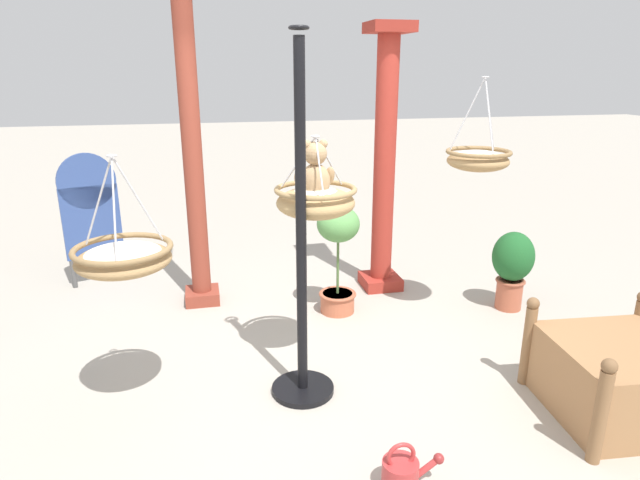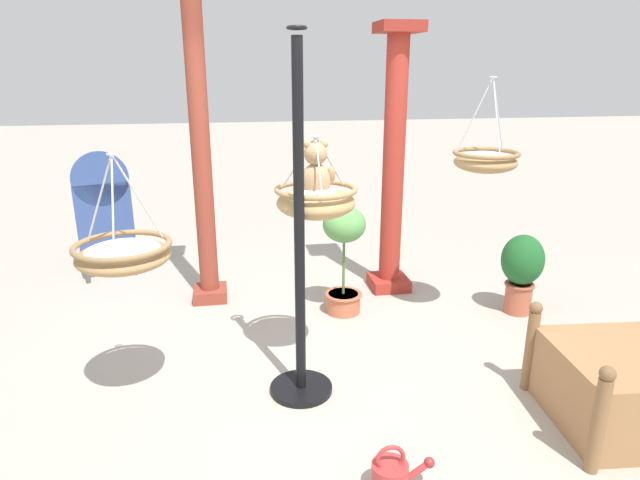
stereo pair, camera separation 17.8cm
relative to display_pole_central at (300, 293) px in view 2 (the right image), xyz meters
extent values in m
plane|color=#A8A093|center=(0.19, 0.19, -0.75)|extent=(40.00, 40.00, 0.00)
cylinder|color=black|center=(0.00, 0.00, 0.43)|extent=(0.07, 0.07, 2.38)
cylinder|color=black|center=(0.00, 0.00, -0.73)|extent=(0.44, 0.44, 0.04)
torus|color=black|center=(0.00, 0.00, 1.66)|extent=(0.12, 0.12, 0.02)
ellipsoid|color=tan|center=(0.15, 0.25, 0.56)|extent=(0.54, 0.54, 0.21)
torus|color=#97794E|center=(0.15, 0.25, 0.65)|extent=(0.57, 0.57, 0.04)
ellipsoid|color=silver|center=(0.15, 0.25, 0.58)|extent=(0.48, 0.48, 0.17)
cylinder|color=#B7B7BC|center=(0.26, 0.31, 0.83)|extent=(0.23, 0.14, 0.37)
cylinder|color=#B7B7BC|center=(0.04, 0.31, 0.83)|extent=(0.23, 0.14, 0.37)
cylinder|color=#B7B7BC|center=(0.15, 0.13, 0.83)|extent=(0.01, 0.26, 0.37)
torus|color=#B7B7BC|center=(0.15, 0.25, 1.01)|extent=(0.06, 0.06, 0.01)
ellipsoid|color=tan|center=(0.15, 0.26, 0.71)|extent=(0.20, 0.17, 0.24)
sphere|color=tan|center=(0.15, 0.26, 0.89)|extent=(0.20, 0.20, 0.16)
ellipsoid|color=tan|center=(0.15, 0.32, 0.88)|extent=(0.09, 0.08, 0.05)
sphere|color=black|center=(0.15, 0.34, 0.88)|extent=(0.02, 0.02, 0.02)
sphere|color=tan|center=(0.09, 0.26, 0.96)|extent=(0.06, 0.06, 0.06)
sphere|color=tan|center=(0.21, 0.26, 0.96)|extent=(0.06, 0.06, 0.06)
ellipsoid|color=tan|center=(0.04, 0.29, 0.74)|extent=(0.07, 0.12, 0.15)
ellipsoid|color=tan|center=(0.26, 0.29, 0.74)|extent=(0.07, 0.12, 0.15)
ellipsoid|color=tan|center=(0.09, 0.35, 0.62)|extent=(0.07, 0.14, 0.07)
ellipsoid|color=tan|center=(0.21, 0.35, 0.62)|extent=(0.07, 0.14, 0.07)
ellipsoid|color=#A37F51|center=(-1.10, 0.00, 0.33)|extent=(0.57, 0.57, 0.16)
torus|color=olive|center=(-1.10, 0.00, 0.40)|extent=(0.60, 0.60, 0.04)
ellipsoid|color=silver|center=(-1.10, 0.00, 0.35)|extent=(0.50, 0.50, 0.13)
cylinder|color=#B7B7BC|center=(-0.98, 0.06, 0.68)|extent=(0.24, 0.15, 0.57)
cylinder|color=#B7B7BC|center=(-1.21, 0.06, 0.68)|extent=(0.24, 0.15, 0.57)
cylinder|color=#B7B7BC|center=(-1.10, -0.13, 0.68)|extent=(0.01, 0.27, 0.57)
torus|color=#B7B7BC|center=(-1.10, 0.00, 0.96)|extent=(0.06, 0.06, 0.01)
ellipsoid|color=#A37F51|center=(1.65, 0.80, 0.70)|extent=(0.51, 0.51, 0.17)
torus|color=olive|center=(1.65, 0.80, 0.78)|extent=(0.54, 0.54, 0.04)
ellipsoid|color=silver|center=(1.65, 0.80, 0.72)|extent=(0.45, 0.45, 0.14)
cylinder|color=#B7B7BC|center=(1.75, 0.86, 1.08)|extent=(0.22, 0.13, 0.60)
cylinder|color=#B7B7BC|center=(1.54, 0.86, 1.08)|extent=(0.22, 0.13, 0.60)
cylinder|color=#B7B7BC|center=(1.65, 0.68, 1.08)|extent=(0.01, 0.25, 0.60)
torus|color=#B7B7BC|center=(1.65, 0.80, 1.37)|extent=(0.06, 0.06, 0.01)
cylinder|color=#9E2D23|center=(1.16, 1.73, 0.50)|extent=(0.21, 0.21, 2.50)
cube|color=#9E2D23|center=(1.16, 1.73, -0.69)|extent=(0.38, 0.38, 0.12)
cube|color=#9E2D23|center=(1.16, 1.73, 1.79)|extent=(0.40, 0.40, 0.10)
cylinder|color=brown|center=(-0.67, 1.74, 0.74)|extent=(0.18, 0.18, 2.99)
cube|color=brown|center=(-0.67, 1.74, -0.69)|extent=(0.32, 0.32, 0.12)
cube|color=#9E7047|center=(1.98, -0.69, -0.50)|extent=(0.91, 0.91, 0.50)
cube|color=#382819|center=(1.98, -0.69, -0.29)|extent=(0.80, 0.80, 0.06)
cylinder|color=brown|center=(1.60, -0.24, -0.45)|extent=(0.08, 0.08, 0.60)
cylinder|color=brown|center=(1.52, -1.07, -0.45)|extent=(0.08, 0.08, 0.60)
sphere|color=brown|center=(1.60, -0.24, -0.12)|extent=(0.09, 0.09, 0.09)
sphere|color=brown|center=(1.52, -1.07, -0.12)|extent=(0.09, 0.09, 0.09)
cylinder|color=#AD563D|center=(2.18, 0.95, -0.61)|extent=(0.24, 0.24, 0.29)
torus|color=#9C4E37|center=(2.18, 0.95, -0.47)|extent=(0.27, 0.27, 0.03)
cylinder|color=#382819|center=(2.18, 0.95, -0.48)|extent=(0.21, 0.21, 0.03)
ellipsoid|color=#1E5B28|center=(2.18, 0.95, -0.23)|extent=(0.38, 0.38, 0.47)
cylinder|color=#BC6042|center=(0.57, 1.23, -0.66)|extent=(0.32, 0.32, 0.19)
torus|color=#A9573B|center=(0.57, 1.23, -0.58)|extent=(0.35, 0.35, 0.03)
cylinder|color=#382819|center=(0.57, 1.23, -0.58)|extent=(0.28, 0.28, 0.03)
cylinder|color=#4C6B38|center=(0.57, 1.23, -0.31)|extent=(0.02, 0.02, 0.52)
ellipsoid|color=#56934C|center=(0.57, 1.23, 0.11)|extent=(0.39, 0.39, 0.33)
cube|color=#334C8C|center=(-1.74, 2.48, -0.08)|extent=(0.55, 0.23, 0.75)
cylinder|color=#334C8C|center=(-1.74, 2.48, 0.35)|extent=(0.55, 0.23, 0.57)
cylinder|color=#4C4C4C|center=(-1.97, 2.40, -0.60)|extent=(0.05, 0.05, 0.30)
cylinder|color=#4C4C4C|center=(-1.51, 2.56, -0.60)|extent=(0.05, 0.05, 0.30)
cylinder|color=#B23333|center=(0.34, -1.04, -0.66)|extent=(0.20, 0.20, 0.18)
cylinder|color=#B23333|center=(0.48, -1.04, -0.64)|extent=(0.17, 0.04, 0.14)
sphere|color=maroon|center=(0.56, -1.04, -0.59)|extent=(0.06, 0.06, 0.06)
torus|color=#B23333|center=(0.34, -1.04, -0.53)|extent=(0.16, 0.02, 0.16)
camera|label=1|loc=(-0.60, -3.28, 1.44)|focal=30.34mm
camera|label=2|loc=(-0.43, -3.31, 1.44)|focal=30.34mm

